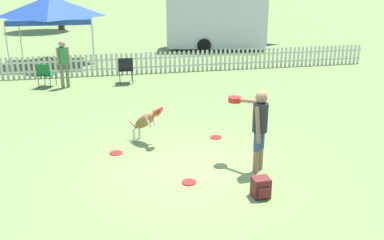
{
  "coord_description": "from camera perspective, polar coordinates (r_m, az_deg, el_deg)",
  "views": [
    {
      "loc": [
        -1.72,
        -7.31,
        3.51
      ],
      "look_at": [
        0.08,
        0.76,
        0.75
      ],
      "focal_mm": 40.0,
      "sensor_mm": 36.0,
      "label": 1
    }
  ],
  "objects": [
    {
      "name": "canopy_tent_main",
      "position": [
        19.19,
        -18.28,
        13.9
      ],
      "size": [
        3.24,
        3.24,
        2.8
      ],
      "color": "silver",
      "rests_on": "ground_plane"
    },
    {
      "name": "frisbee_near_dog",
      "position": [
        7.77,
        -0.41,
        -8.28
      ],
      "size": [
        0.26,
        0.26,
        0.02
      ],
      "color": "red",
      "rests_on": "ground_plane"
    },
    {
      "name": "frisbee_near_handler",
      "position": [
        9.14,
        -10.11,
        -4.34
      ],
      "size": [
        0.26,
        0.26,
        0.02
      ],
      "color": "red",
      "rests_on": "ground_plane"
    },
    {
      "name": "handler_person",
      "position": [
        8.0,
        8.72,
        -0.14
      ],
      "size": [
        0.62,
        1.05,
        1.57
      ],
      "rotation": [
        0.0,
        0.0,
        0.77
      ],
      "color": "#8C664C",
      "rests_on": "ground_plane"
    },
    {
      "name": "folding_chair_center",
      "position": [
        14.98,
        -8.84,
        6.88
      ],
      "size": [
        0.51,
        0.54,
        0.92
      ],
      "rotation": [
        0.0,
        0.0,
        3.12
      ],
      "color": "#333338",
      "rests_on": "ground_plane"
    },
    {
      "name": "backpack_on_grass",
      "position": [
        7.34,
        9.17,
        -8.86
      ],
      "size": [
        0.28,
        0.3,
        0.34
      ],
      "color": "maroon",
      "rests_on": "ground_plane"
    },
    {
      "name": "frisbee_midfield",
      "position": [
        9.88,
        3.2,
        -2.3
      ],
      "size": [
        0.26,
        0.26,
        0.02
      ],
      "color": "red",
      "rests_on": "ground_plane"
    },
    {
      "name": "equipment_trailer",
      "position": [
        22.14,
        3.29,
        12.93
      ],
      "size": [
        5.78,
        3.27,
        2.62
      ],
      "rotation": [
        0.0,
        0.0,
        -0.26
      ],
      "color": "silver",
      "rests_on": "ground_plane"
    },
    {
      "name": "leaping_dog",
      "position": [
        9.48,
        -6.19,
        -0.06
      ],
      "size": [
        0.82,
        0.83,
        0.9
      ],
      "rotation": [
        0.0,
        0.0,
        -2.37
      ],
      "color": "olive",
      "rests_on": "ground_plane"
    },
    {
      "name": "spectator_standing",
      "position": [
        14.79,
        -16.79,
        7.71
      ],
      "size": [
        0.4,
        0.27,
        1.57
      ],
      "rotation": [
        0.0,
        0.0,
        3.43
      ],
      "color": "#7A705B",
      "rests_on": "ground_plane"
    },
    {
      "name": "ground_plane",
      "position": [
        8.29,
        0.62,
        -6.58
      ],
      "size": [
        240.0,
        240.0,
        0.0
      ],
      "primitive_type": "plane",
      "color": "olive"
    },
    {
      "name": "folding_chair_blue_left",
      "position": [
        15.14,
        -19.0,
        5.94
      ],
      "size": [
        0.65,
        0.66,
        0.81
      ],
      "rotation": [
        0.0,
        0.0,
        2.75
      ],
      "color": "#333338",
      "rests_on": "ground_plane"
    },
    {
      "name": "picket_fence",
      "position": [
        16.55,
        -6.44,
        7.57
      ],
      "size": [
        18.5,
        0.04,
        0.81
      ],
      "color": "beige",
      "rests_on": "ground_plane"
    }
  ]
}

